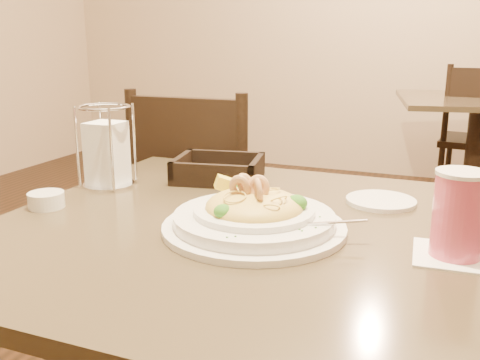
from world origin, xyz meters
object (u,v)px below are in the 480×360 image
at_px(dining_chair_far, 478,136).
at_px(side_plate, 381,201).
at_px(pasta_bowl, 254,215).
at_px(dining_chair_near, 204,217).
at_px(butter_ramekin, 46,200).
at_px(main_table, 236,334).
at_px(drink_glass, 458,215).
at_px(napkin_caddy, 107,152).
at_px(background_table, 477,138).
at_px(bread_basket, 218,172).

xyz_separation_m(dining_chair_far, side_plate, (-0.27, -2.44, 0.25)).
bearing_deg(dining_chair_far, pasta_bowl, 86.74).
height_order(dining_chair_near, side_plate, dining_chair_near).
bearing_deg(butter_ramekin, side_plate, 24.39).
bearing_deg(pasta_bowl, main_table, 152.32).
xyz_separation_m(drink_glass, napkin_caddy, (-0.76, 0.15, 0.01)).
distance_m(main_table, background_table, 2.57).
distance_m(main_table, side_plate, 0.41).
xyz_separation_m(main_table, dining_chair_far, (0.51, 2.67, -0.01)).
xyz_separation_m(dining_chair_far, napkin_caddy, (-0.89, -2.54, 0.33)).
height_order(background_table, drink_glass, drink_glass).
distance_m(main_table, dining_chair_far, 2.72).
height_order(pasta_bowl, butter_ramekin, pasta_bowl).
relative_size(background_table, drink_glass, 7.38).
relative_size(dining_chair_far, pasta_bowl, 2.54).
height_order(dining_chair_near, napkin_caddy, napkin_caddy).
bearing_deg(dining_chair_far, background_table, 94.04).
height_order(drink_glass, butter_ramekin, drink_glass).
relative_size(dining_chair_near, bread_basket, 4.02).
height_order(bread_basket, side_plate, bread_basket).
distance_m(dining_chair_far, butter_ramekin, 2.89).
relative_size(dining_chair_near, side_plate, 6.37).
relative_size(bread_basket, napkin_caddy, 1.21).
bearing_deg(background_table, main_table, -101.26).
bearing_deg(butter_ramekin, bread_basket, 54.62).
relative_size(dining_chair_near, butter_ramekin, 12.71).
height_order(main_table, background_table, same).
bearing_deg(butter_ramekin, napkin_caddy, 84.24).
distance_m(background_table, dining_chair_near, 2.07).
distance_m(main_table, bread_basket, 0.41).
relative_size(background_table, dining_chair_near, 1.12).
distance_m(background_table, napkin_caddy, 2.57).
relative_size(pasta_bowl, bread_basket, 1.59).
bearing_deg(side_plate, main_table, -135.25).
relative_size(dining_chair_near, drink_glass, 6.58).
height_order(dining_chair_near, dining_chair_far, same).
distance_m(pasta_bowl, drink_glass, 0.34).
relative_size(napkin_caddy, side_plate, 1.31).
relative_size(drink_glass, butter_ramekin, 1.93).
bearing_deg(drink_glass, background_table, 87.31).
bearing_deg(dining_chair_near, butter_ramekin, 86.54).
height_order(dining_chair_far, napkin_caddy, napkin_caddy).
height_order(drink_glass, bread_basket, drink_glass).
distance_m(dining_chair_far, pasta_bowl, 2.75).
bearing_deg(bread_basket, background_table, 73.50).
relative_size(background_table, napkin_caddy, 5.44).
bearing_deg(background_table, dining_chair_near, -115.27).
distance_m(pasta_bowl, butter_ramekin, 0.45).
xyz_separation_m(background_table, side_plate, (-0.27, -2.29, 0.24)).
bearing_deg(main_table, bread_basket, 120.01).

